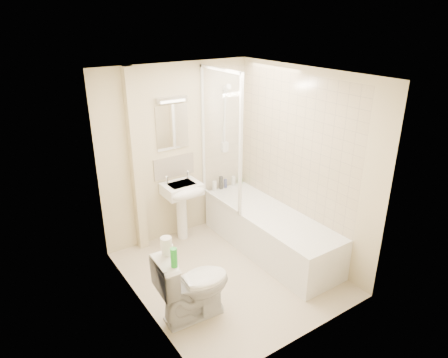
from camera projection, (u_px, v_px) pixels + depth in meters
floor at (229, 273)px, 4.91m from camera, size 2.50×2.50×0.00m
wall_back at (177, 154)px, 5.40m from camera, size 2.20×0.02×2.40m
wall_left at (137, 209)px, 3.88m from camera, size 0.02×2.50×2.40m
wall_right at (302, 165)px, 5.01m from camera, size 0.02×2.50×2.40m
ceiling at (231, 74)px, 3.98m from camera, size 2.20×2.50×0.02m
tile_back at (224, 129)px, 5.69m from camera, size 0.70×0.01×1.75m
tile_right at (294, 145)px, 5.03m from camera, size 0.01×2.10×1.75m
pipe_boxing at (136, 164)px, 5.03m from camera, size 0.12×0.12×2.40m
splashback at (174, 166)px, 5.43m from camera, size 0.60×0.02×0.30m
mirror at (172, 127)px, 5.21m from camera, size 0.46×0.01×0.60m
strip_light at (172, 99)px, 5.05m from camera, size 0.42×0.07×0.07m
bathtub at (270, 231)px, 5.29m from camera, size 0.70×2.10×0.55m
shower_screen at (220, 139)px, 5.16m from camera, size 0.04×0.92×1.80m
shower_fixture at (225, 122)px, 5.61m from camera, size 0.10×0.16×0.99m
pedestal_sink at (183, 196)px, 5.39m from camera, size 0.50×0.47×0.96m
bottle_white_a at (215, 186)px, 5.83m from camera, size 0.06×0.06×0.15m
bottle_black_b at (221, 183)px, 5.88m from camera, size 0.06×0.06×0.19m
bottle_blue at (225, 184)px, 5.93m from camera, size 0.05×0.05×0.13m
bottle_white_b at (233, 181)px, 6.00m from camera, size 0.06×0.06×0.15m
bottle_green at (240, 181)px, 6.08m from camera, size 0.07×0.07×0.09m
toilet at (193, 285)px, 4.08m from camera, size 0.54×0.82×0.78m
toilet_roll_lower at (167, 250)px, 3.89m from camera, size 0.11×0.11×0.10m
toilet_roll_upper at (166, 243)px, 3.81m from camera, size 0.11×0.11×0.11m
green_bottle at (174, 258)px, 3.67m from camera, size 0.06×0.06×0.19m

